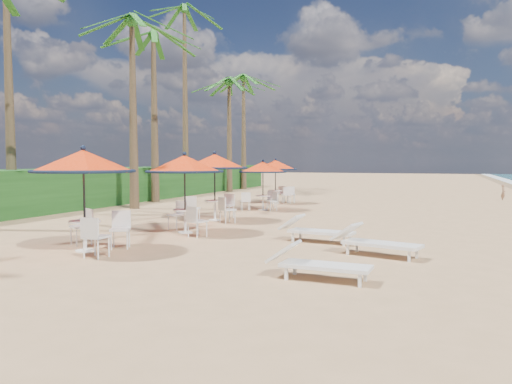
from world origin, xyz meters
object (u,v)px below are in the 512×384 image
(lounger_near, at_px, (315,262))
(station_3, at_px, (263,173))
(lounger_mid, at_px, (373,241))
(station_1, at_px, (185,171))
(station_4, at_px, (277,170))
(station_2, at_px, (215,170))
(station_0, at_px, (86,174))
(lounger_far, at_px, (314,229))

(lounger_near, bearing_deg, station_3, 116.81)
(lounger_mid, bearing_deg, station_1, 178.97)
(lounger_near, bearing_deg, station_4, 113.38)
(station_2, bearing_deg, station_0, -92.16)
(lounger_near, relative_size, lounger_mid, 0.91)
(station_1, xyz_separation_m, lounger_near, (5.06, -4.41, -1.54))
(station_2, distance_m, lounger_near, 9.49)
(lounger_near, bearing_deg, lounger_mid, 78.81)
(station_2, bearing_deg, lounger_far, -37.14)
(lounger_mid, bearing_deg, station_4, 132.24)
(station_3, bearing_deg, station_4, 98.16)
(station_1, xyz_separation_m, station_2, (-0.49, 3.14, -0.01))
(station_3, distance_m, lounger_near, 12.97)
(station_0, xyz_separation_m, lounger_far, (4.76, 3.22, -1.51))
(lounger_near, bearing_deg, station_2, 129.25)
(station_2, height_order, lounger_near, station_2)
(station_4, bearing_deg, station_1, -86.45)
(station_0, height_order, lounger_near, station_0)
(station_1, bearing_deg, station_0, -101.94)
(station_1, relative_size, station_2, 0.97)
(station_2, bearing_deg, station_1, -81.14)
(lounger_mid, bearing_deg, lounger_far, 156.04)
(lounger_near, xyz_separation_m, lounger_far, (-1.04, 4.13, 0.02))
(station_2, xyz_separation_m, lounger_near, (5.55, -7.55, -1.52))
(lounger_near, xyz_separation_m, lounger_mid, (0.69, 2.72, 0.02))
(lounger_mid, height_order, lounger_far, lounger_mid)
(station_2, relative_size, lounger_mid, 1.19)
(station_4, bearing_deg, station_3, -81.84)
(station_0, relative_size, station_3, 1.13)
(station_3, xyz_separation_m, lounger_far, (4.18, -7.67, -1.29))
(lounger_near, bearing_deg, lounger_far, 107.05)
(station_1, distance_m, lounger_near, 6.88)
(station_3, relative_size, station_4, 0.97)
(lounger_mid, bearing_deg, station_3, 138.41)
(station_0, distance_m, lounger_near, 6.06)
(station_2, relative_size, lounger_far, 1.22)
(station_3, bearing_deg, lounger_near, -66.13)
(station_3, bearing_deg, lounger_far, -61.38)
(station_3, distance_m, lounger_far, 8.83)
(station_0, height_order, station_3, station_0)
(station_0, distance_m, station_2, 6.64)
(station_0, bearing_deg, station_2, 87.84)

